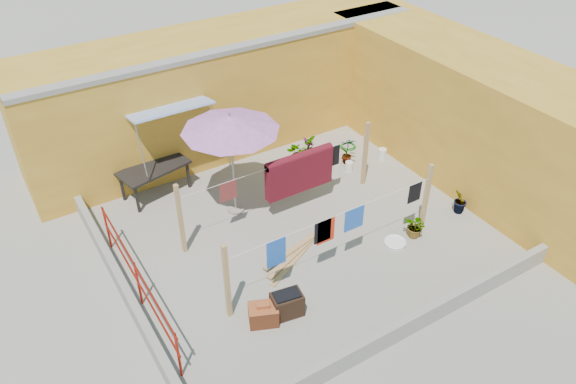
# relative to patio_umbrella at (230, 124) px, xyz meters

# --- Properties ---
(ground) EXTENTS (80.00, 80.00, 0.00)m
(ground) POSITION_rel_patio_umbrella_xyz_m (0.85, -1.51, -2.40)
(ground) COLOR #9E998E
(ground) RESTS_ON ground
(wall_back) EXTENTS (11.00, 3.27, 3.21)m
(wall_back) POSITION_rel_patio_umbrella_xyz_m (1.35, 3.18, -0.79)
(wall_back) COLOR gold
(wall_back) RESTS_ON ground
(wall_right) EXTENTS (2.40, 9.00, 3.20)m
(wall_right) POSITION_rel_patio_umbrella_xyz_m (6.05, -1.51, -0.80)
(wall_right) COLOR gold
(wall_right) RESTS_ON ground
(parapet_front) EXTENTS (8.30, 0.16, 0.44)m
(parapet_front) POSITION_rel_patio_umbrella_xyz_m (0.85, -5.09, -2.18)
(parapet_front) COLOR gray
(parapet_front) RESTS_ON ground
(parapet_left) EXTENTS (0.16, 7.30, 0.44)m
(parapet_left) POSITION_rel_patio_umbrella_xyz_m (-3.23, -1.51, -2.18)
(parapet_left) COLOR gray
(parapet_left) RESTS_ON ground
(red_railing) EXTENTS (0.05, 4.20, 1.10)m
(red_railing) POSITION_rel_patio_umbrella_xyz_m (-3.00, -1.71, -1.68)
(red_railing) COLOR #A61D10
(red_railing) RESTS_ON ground
(clothesline_rig) EXTENTS (5.09, 2.35, 1.80)m
(clothesline_rig) POSITION_rel_patio_umbrella_xyz_m (1.27, -0.96, -1.39)
(clothesline_rig) COLOR tan
(clothesline_rig) RESTS_ON ground
(patio_umbrella) EXTENTS (2.30, 2.30, 2.68)m
(patio_umbrella) POSITION_rel_patio_umbrella_xyz_m (0.00, 0.00, 0.00)
(patio_umbrella) COLOR gray
(patio_umbrella) RESTS_ON ground
(outdoor_table) EXTENTS (1.86, 1.21, 0.80)m
(outdoor_table) POSITION_rel_patio_umbrella_xyz_m (-1.37, 1.69, -1.68)
(outdoor_table) COLOR black
(outdoor_table) RESTS_ON ground
(brick_stack) EXTENTS (0.67, 0.59, 0.49)m
(brick_stack) POSITION_rel_patio_umbrella_xyz_m (-1.17, -3.42, -2.19)
(brick_stack) COLOR #964322
(brick_stack) RESTS_ON ground
(lumber_pile) EXTENTS (1.96, 1.02, 0.12)m
(lumber_pile) POSITION_rel_patio_umbrella_xyz_m (0.35, -2.14, -2.34)
(lumber_pile) COLOR tan
(lumber_pile) RESTS_ON ground
(brazier) EXTENTS (0.66, 0.49, 0.54)m
(brazier) POSITION_rel_patio_umbrella_xyz_m (-0.68, -3.47, -2.14)
(brazier) COLOR black
(brazier) RESTS_ON ground
(white_basin) EXTENTS (0.51, 0.51, 0.09)m
(white_basin) POSITION_rel_patio_umbrella_xyz_m (2.49, -3.01, -2.35)
(white_basin) COLOR silver
(white_basin) RESTS_ON ground
(water_jug_a) EXTENTS (0.20, 0.20, 0.32)m
(water_jug_a) POSITION_rel_patio_umbrella_xyz_m (3.40, -0.04, -2.26)
(water_jug_a) COLOR silver
(water_jug_a) RESTS_ON ground
(water_jug_b) EXTENTS (0.23, 0.23, 0.35)m
(water_jug_b) POSITION_rel_patio_umbrella_xyz_m (4.55, -0.04, -2.25)
(water_jug_b) COLOR silver
(water_jug_b) RESTS_ON ground
(green_hose) EXTENTS (0.47, 0.47, 0.07)m
(green_hose) POSITION_rel_patio_umbrella_xyz_m (4.12, 0.95, -2.37)
(green_hose) COLOR #186F1C
(green_hose) RESTS_ON ground
(plant_back_a) EXTENTS (1.02, 1.01, 0.86)m
(plant_back_a) POSITION_rel_patio_umbrella_xyz_m (2.40, 0.81, -1.97)
(plant_back_a) COLOR #185618
(plant_back_a) RESTS_ON ground
(plant_back_b) EXTENTS (0.50, 0.50, 0.73)m
(plant_back_b) POSITION_rel_patio_umbrella_xyz_m (2.72, 0.92, -2.04)
(plant_back_b) COLOR #185618
(plant_back_b) RESTS_ON ground
(plant_right_a) EXTENTS (0.51, 0.43, 0.82)m
(plant_right_a) POSITION_rel_patio_umbrella_xyz_m (3.58, 0.30, -1.99)
(plant_right_a) COLOR #185618
(plant_right_a) RESTS_ON ground
(plant_right_b) EXTENTS (0.50, 0.48, 0.70)m
(plant_right_b) POSITION_rel_patio_umbrella_xyz_m (4.55, -2.93, -2.05)
(plant_right_b) COLOR #185618
(plant_right_b) RESTS_ON ground
(plant_right_c) EXTENTS (0.56, 0.61, 0.57)m
(plant_right_c) POSITION_rel_patio_umbrella_xyz_m (3.05, -3.04, -2.12)
(plant_right_c) COLOR #185618
(plant_right_c) RESTS_ON ground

